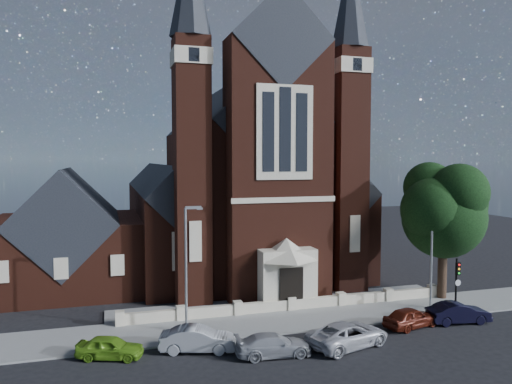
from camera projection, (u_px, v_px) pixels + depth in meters
ground at (257, 283)px, 44.35m from camera, size 120.00×120.00×0.00m
pavement_strip at (301, 319)px, 34.31m from camera, size 60.00×5.00×0.12m
forecourt_paving at (282, 303)px, 38.13m from camera, size 26.00×3.00×0.14m
forecourt_wall at (291, 311)px, 36.22m from camera, size 24.00×0.40×0.90m
church at (235, 187)px, 51.39m from camera, size 20.01×34.90×29.20m
parish_hall at (67, 242)px, 42.37m from camera, size 12.00×12.20×10.24m
street_tree at (447, 212)px, 38.61m from camera, size 6.40×6.60×10.70m
street_lamp_left at (187, 262)px, 31.26m from camera, size 1.16×0.22×8.09m
street_lamp_right at (433, 247)px, 36.42m from camera, size 1.16×0.22×8.09m
traffic_signal at (457, 278)px, 35.30m from camera, size 0.28×0.42×4.00m
car_lime_van at (110, 347)px, 27.59m from camera, size 3.95×2.60×1.25m
car_silver_a at (198, 339)px, 28.58m from camera, size 4.59×2.62×1.43m
car_silver_b at (273, 345)px, 27.93m from camera, size 4.44×2.06×1.25m
car_white_suv at (348, 334)px, 29.33m from camera, size 5.66×3.81×1.44m
car_dark_red at (411, 317)px, 32.63m from camera, size 4.23×2.48×1.35m
car_navy at (458, 313)px, 33.54m from camera, size 4.35×1.95×1.39m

